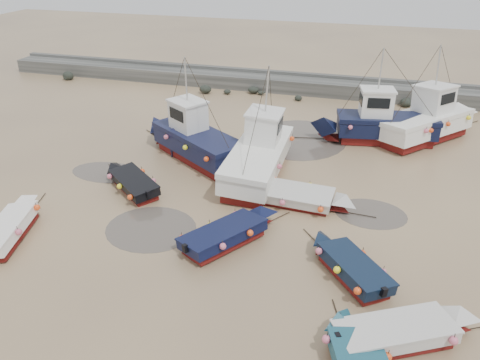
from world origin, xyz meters
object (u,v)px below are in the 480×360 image
at_px(dinghy_3, 405,331).
at_px(cabin_boat_3, 429,120).
at_px(dinghy_5, 304,196).
at_px(cabin_boat_2, 378,123).
at_px(dinghy_1, 230,232).
at_px(dinghy_4, 132,180).
at_px(cabin_boat_0, 192,137).
at_px(dinghy_0, 12,225).
at_px(person, 175,156).
at_px(cabin_boat_1, 259,152).
at_px(dinghy_6, 348,263).

relative_size(dinghy_3, cabin_boat_3, 0.69).
distance_m(dinghy_5, cabin_boat_2, 10.37).
xyz_separation_m(dinghy_1, dinghy_4, (-6.67, 3.33, 0.01)).
bearing_deg(cabin_boat_0, cabin_boat_3, -29.14).
xyz_separation_m(dinghy_0, dinghy_1, (9.89, 2.29, 0.00)).
relative_size(cabin_boat_0, person, 4.60).
bearing_deg(cabin_boat_1, dinghy_3, -55.89).
xyz_separation_m(dinghy_3, dinghy_5, (-4.82, 8.22, 0.01)).
relative_size(cabin_boat_0, cabin_boat_3, 1.02).
height_order(dinghy_5, cabin_boat_3, cabin_boat_3).
bearing_deg(cabin_boat_0, dinghy_1, -114.80).
bearing_deg(dinghy_3, dinghy_0, -124.46).
bearing_deg(person, dinghy_1, 101.44).
xyz_separation_m(dinghy_0, person, (3.73, 10.18, -0.54)).
bearing_deg(dinghy_5, dinghy_3, 34.09).
bearing_deg(dinghy_5, dinghy_0, -59.05).
height_order(dinghy_1, dinghy_6, same).
bearing_deg(person, dinghy_3, 112.28).
relative_size(dinghy_5, cabin_boat_1, 0.55).
bearing_deg(cabin_boat_2, cabin_boat_3, -75.33).
bearing_deg(cabin_boat_1, person, 172.68).
distance_m(dinghy_1, cabin_boat_0, 9.62).
distance_m(dinghy_4, dinghy_6, 12.69).
relative_size(cabin_boat_1, person, 5.71).
relative_size(dinghy_1, dinghy_6, 1.17).
xyz_separation_m(dinghy_3, person, (-13.63, 11.94, -0.54)).
xyz_separation_m(dinghy_0, dinghy_3, (17.36, -1.76, -0.00)).
bearing_deg(cabin_boat_1, cabin_boat_2, 44.98).
relative_size(cabin_boat_1, cabin_boat_2, 1.14).
height_order(dinghy_1, dinghy_5, same).
relative_size(cabin_boat_2, cabin_boat_3, 1.11).
xyz_separation_m(dinghy_4, dinghy_6, (11.98, -4.16, 0.00)).
height_order(dinghy_3, cabin_boat_1, cabin_boat_1).
bearing_deg(dinghy_5, dinghy_1, -28.80).
xyz_separation_m(dinghy_6, cabin_boat_2, (0.66, 14.80, 0.81)).
xyz_separation_m(cabin_boat_0, person, (-1.16, -0.28, -1.35)).
bearing_deg(cabin_boat_2, cabin_boat_1, 126.02).
bearing_deg(dinghy_3, dinghy_5, -178.28).
bearing_deg(dinghy_0, dinghy_6, -10.47).
bearing_deg(dinghy_6, dinghy_0, 145.96).
distance_m(dinghy_0, dinghy_5, 14.11).
bearing_deg(cabin_boat_2, dinghy_1, 146.86).
relative_size(dinghy_1, cabin_boat_2, 0.59).
bearing_deg(dinghy_5, cabin_boat_1, -130.90).
bearing_deg(dinghy_4, dinghy_3, -78.66).
xyz_separation_m(dinghy_4, person, (0.52, 4.57, -0.55)).
distance_m(dinghy_1, dinghy_3, 8.50).
bearing_deg(dinghy_4, dinghy_1, -77.64).
distance_m(dinghy_4, cabin_boat_3, 20.13).
bearing_deg(cabin_boat_3, cabin_boat_1, -99.06).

